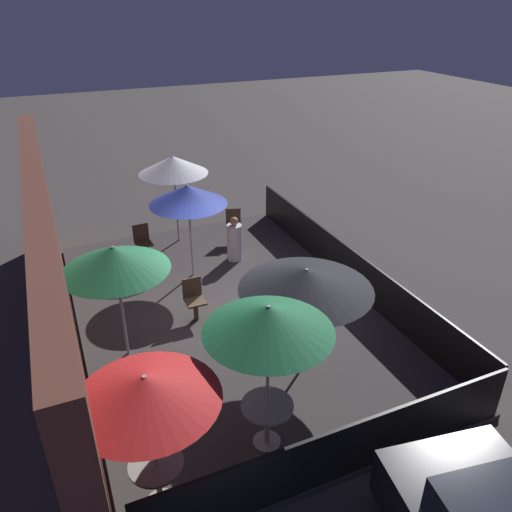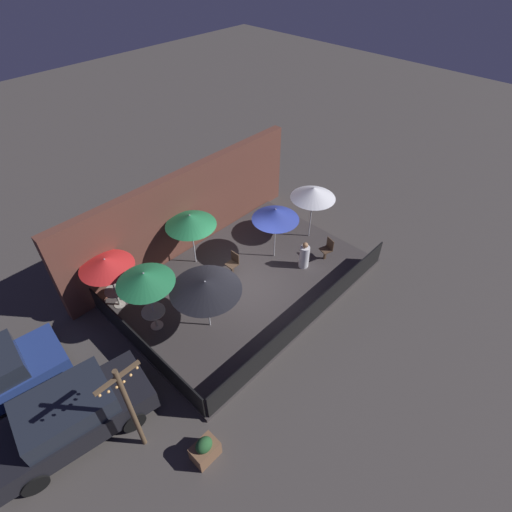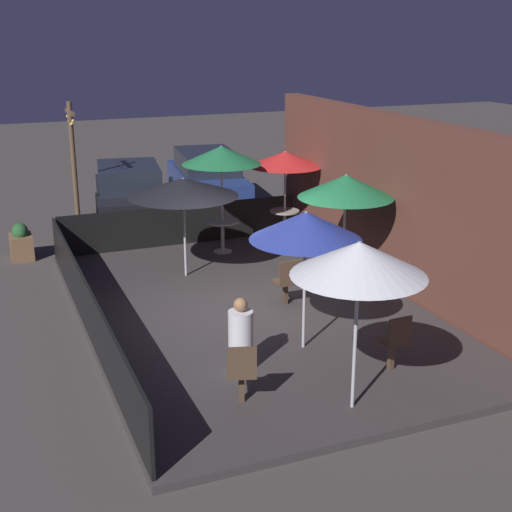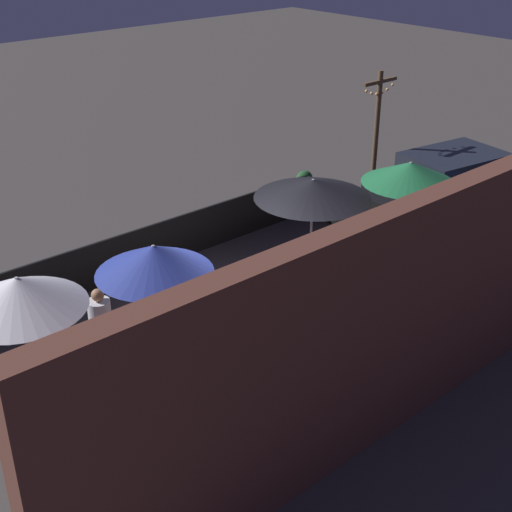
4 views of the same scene
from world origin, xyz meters
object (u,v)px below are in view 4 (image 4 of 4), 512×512
at_px(patio_umbrella_0, 410,173).
at_px(light_post, 376,134).
at_px(patio_umbrella_4, 365,259).
at_px(patron_0, 101,324).
at_px(patio_chair_2, 35,337).
at_px(patio_umbrella_3, 154,259).
at_px(dining_table_0, 402,253).
at_px(patio_umbrella_5, 313,189).
at_px(patio_umbrella_1, 501,208).
at_px(patio_chair_1, 266,322).
at_px(parked_car_0, 451,185).
at_px(dining_table_1, 489,280).
at_px(patio_chair_0, 120,410).
at_px(planter_box, 304,189).
at_px(patio_umbrella_2, 19,293).

bearing_deg(patio_umbrella_0, light_post, -130.96).
xyz_separation_m(patio_umbrella_4, patron_0, (2.73, -3.23, -1.51)).
bearing_deg(patio_umbrella_0, patio_chair_2, -17.28).
distance_m(patio_umbrella_3, light_post, 8.20).
bearing_deg(dining_table_0, patio_umbrella_5, -45.26).
height_order(patio_chair_2, light_post, light_post).
relative_size(patio_umbrella_1, patron_0, 1.88).
height_order(patio_chair_1, parked_car_0, parked_car_0).
bearing_deg(patio_umbrella_5, patron_0, -5.79).
bearing_deg(patio_chair_1, patio_umbrella_0, 0.00).
height_order(patio_chair_2, parked_car_0, parked_car_0).
distance_m(patio_chair_1, parked_car_0, 7.25).
bearing_deg(patio_umbrella_5, patio_umbrella_0, 134.74).
height_order(patio_umbrella_3, light_post, light_post).
height_order(patio_umbrella_1, dining_table_1, patio_umbrella_1).
distance_m(dining_table_1, patio_chair_1, 4.28).
relative_size(patio_chair_0, planter_box, 1.09).
bearing_deg(patio_chair_2, parked_car_0, 13.32).
bearing_deg(patio_umbrella_1, planter_box, -101.74).
bearing_deg(patio_umbrella_1, patio_chair_1, -23.56).
relative_size(patron_0, light_post, 0.34).
bearing_deg(parked_car_0, patio_chair_0, 18.95).
relative_size(dining_table_0, patron_0, 0.66).
height_order(dining_table_0, patio_chair_1, patio_chair_1).
xyz_separation_m(patio_umbrella_0, patio_umbrella_3, (5.33, -0.49, -0.20)).
bearing_deg(dining_table_1, dining_table_0, -78.39).
relative_size(patio_umbrella_5, patron_0, 1.94).
height_order(patio_chair_1, light_post, light_post).
bearing_deg(planter_box, patio_chair_0, 29.92).
height_order(patio_umbrella_4, light_post, light_post).
bearing_deg(patio_umbrella_0, dining_table_0, 90.00).
xyz_separation_m(patio_umbrella_2, patio_umbrella_3, (-1.98, 0.20, -0.09)).
distance_m(patio_chair_2, parked_car_0, 10.24).
bearing_deg(patio_umbrella_2, patio_umbrella_3, 174.24).
relative_size(patio_umbrella_0, dining_table_1, 3.31).
height_order(patio_chair_2, patron_0, patron_0).
distance_m(patio_umbrella_5, patio_chair_1, 2.99).
bearing_deg(patio_umbrella_3, patio_umbrella_4, 139.78).
relative_size(patio_chair_0, patio_chair_1, 1.02).
bearing_deg(dining_table_0, patio_chair_2, -17.28).
bearing_deg(patio_umbrella_2, parked_car_0, -176.46).
relative_size(patio_umbrella_1, patio_umbrella_5, 0.97).
height_order(patio_umbrella_4, patio_umbrella_5, patio_umbrella_4).
xyz_separation_m(patio_umbrella_0, patron_0, (5.68, -1.71, -1.74)).
xyz_separation_m(dining_table_1, parked_car_0, (-3.20, -3.08, 0.15)).
distance_m(patio_umbrella_4, patron_0, 4.49).
xyz_separation_m(patio_umbrella_1, patio_umbrella_4, (3.31, -0.20, 0.03)).
bearing_deg(light_post, patio_umbrella_2, 12.60).
bearing_deg(dining_table_1, patio_chair_0, -10.69).
relative_size(patio_umbrella_4, light_post, 0.66).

